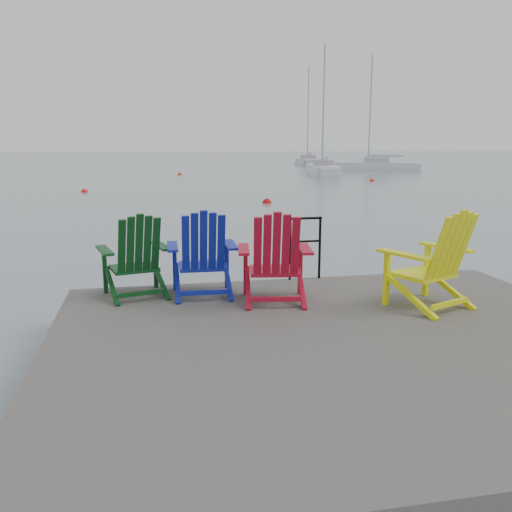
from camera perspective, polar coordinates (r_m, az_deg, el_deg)
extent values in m
plane|color=slate|center=(5.76, 9.64, -13.19)|extent=(400.00, 400.00, 0.00)
cube|color=#312F2B|center=(5.60, 9.78, -9.47)|extent=(6.00, 5.00, 0.20)
cylinder|color=black|center=(7.60, -16.62, -9.69)|extent=(0.26, 0.26, 1.20)
cylinder|color=black|center=(7.80, 3.75, -8.64)|extent=(0.26, 0.26, 1.20)
cylinder|color=black|center=(8.87, 20.98, -6.90)|extent=(0.26, 0.26, 1.20)
cylinder|color=black|center=(7.71, 3.61, 0.77)|extent=(0.04, 0.04, 0.90)
cylinder|color=black|center=(7.83, 6.72, 0.88)|extent=(0.04, 0.04, 0.90)
cylinder|color=black|center=(7.70, 5.24, 3.97)|extent=(0.48, 0.04, 0.04)
cylinder|color=black|center=(7.75, 5.19, 1.55)|extent=(0.44, 0.03, 0.03)
cube|color=#0A3A13|center=(7.14, -12.72, -1.25)|extent=(0.67, 0.62, 0.04)
cube|color=#0A3A13|center=(7.29, -15.62, -1.51)|extent=(0.06, 0.06, 0.59)
cube|color=#0A3A13|center=(7.42, -10.54, -1.05)|extent=(0.06, 0.06, 0.59)
cube|color=#0A3A13|center=(7.00, -15.65, 0.57)|extent=(0.28, 0.66, 0.03)
cube|color=#0A3A13|center=(7.14, -9.96, 1.05)|extent=(0.28, 0.66, 0.03)
cube|color=#0A3A13|center=(6.74, -12.21, 1.09)|extent=(0.57, 0.39, 0.73)
cube|color=#0E1B97|center=(7.05, -5.70, -1.07)|extent=(0.60, 0.54, 0.04)
cube|color=#0E1B97|center=(7.26, -8.54, -1.17)|extent=(0.06, 0.06, 0.62)
cube|color=#0E1B97|center=(7.30, -3.10, -0.98)|extent=(0.06, 0.06, 0.62)
cube|color=#0E1B97|center=(6.96, -8.80, 1.00)|extent=(0.15, 0.67, 0.03)
cube|color=#0E1B97|center=(7.01, -2.69, 1.20)|extent=(0.15, 0.67, 0.03)
cube|color=#0E1B97|center=(6.63, -5.55, 1.36)|extent=(0.55, 0.30, 0.75)
cube|color=#A60C21|center=(6.74, 1.92, -1.56)|extent=(0.67, 0.62, 0.04)
cube|color=#A60C21|center=(6.95, -1.10, -1.57)|extent=(0.06, 0.06, 0.63)
cube|color=#A60C21|center=(7.00, 4.67, -1.52)|extent=(0.06, 0.06, 0.63)
cube|color=#A60C21|center=(6.64, -1.32, 0.72)|extent=(0.24, 0.69, 0.03)
cube|color=#A60C21|center=(6.70, 5.19, 0.76)|extent=(0.24, 0.69, 0.03)
cube|color=#A60C21|center=(6.31, 2.17, 0.99)|extent=(0.59, 0.37, 0.77)
cube|color=#E4E70C|center=(6.79, 17.10, -1.84)|extent=(0.78, 0.74, 0.05)
cube|color=#E4E70C|center=(6.68, 13.57, -2.33)|extent=(0.07, 0.07, 0.65)
cube|color=#E4E70C|center=(7.22, 17.51, -1.50)|extent=(0.07, 0.07, 0.65)
cube|color=#E4E70C|center=(6.42, 15.18, 0.17)|extent=(0.40, 0.71, 0.03)
cube|color=#E4E70C|center=(7.03, 19.41, 0.88)|extent=(0.40, 0.71, 0.03)
cube|color=#E4E70C|center=(6.49, 19.87, 0.87)|extent=(0.64, 0.49, 0.80)
cube|color=silver|center=(44.36, 7.01, 8.77)|extent=(3.33, 7.70, 1.10)
cube|color=#9E9EA3|center=(43.96, 7.09, 9.66)|extent=(1.76, 2.46, 0.55)
cylinder|color=gray|center=(44.78, 7.12, 15.48)|extent=(0.12, 0.12, 9.34)
cube|color=#BDBCC0|center=(66.57, 5.45, 9.73)|extent=(3.54, 8.74, 1.10)
cube|color=#9E9EA3|center=(66.13, 5.51, 10.32)|extent=(1.93, 2.76, 0.55)
cylinder|color=gray|center=(67.06, 5.50, 14.75)|extent=(0.12, 0.12, 10.62)
cube|color=silver|center=(52.46, 12.11, 9.03)|extent=(7.78, 4.94, 1.10)
cube|color=#9E9EA3|center=(52.43, 12.57, 9.77)|extent=(2.66, 2.21, 0.55)
cylinder|color=gray|center=(52.51, 11.94, 14.86)|extent=(0.12, 0.12, 9.55)
sphere|color=#BC0B0B|center=(22.83, 1.15, 5.60)|extent=(0.39, 0.39, 0.39)
sphere|color=red|center=(29.50, -17.60, 6.43)|extent=(0.35, 0.35, 0.35)
sphere|color=red|center=(37.58, 12.11, 7.72)|extent=(0.35, 0.35, 0.35)
sphere|color=red|center=(45.00, -8.01, 8.46)|extent=(0.38, 0.38, 0.38)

